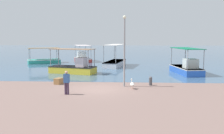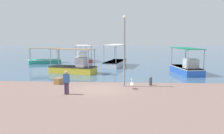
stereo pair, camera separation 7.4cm
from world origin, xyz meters
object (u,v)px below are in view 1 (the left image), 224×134
mooring_bollard (151,81)px  cargo_crate (59,81)px  fishing_boat_center (83,58)px  fisherman_standing (67,82)px  fishing_boat_near_left (187,68)px  fishing_boat_near_right (44,60)px  pelican (132,84)px  lamp_post (124,47)px  fishing_boat_outer (115,62)px  fishing_boat_far_right (74,67)px

mooring_bollard → cargo_crate: (-7.85, 0.12, -0.15)m
fishing_boat_center → fisherman_standing: bearing=-82.9°
fishing_boat_near_left → fishing_boat_near_right: bearing=152.6°
pelican → cargo_crate: pelican is taller
pelican → fisherman_standing: bearing=-155.5°
fishing_boat_center → pelican: fishing_boat_center is taller
fishing_boat_near_left → mooring_bollard: (-4.56, -6.67, -0.25)m
pelican → lamp_post: bearing=124.5°
pelican → fishing_boat_outer: bearing=97.7°
fishing_boat_far_right → cargo_crate: (-0.02, -6.34, -0.39)m
fishing_boat_outer → cargo_crate: (-4.30, -13.00, -0.30)m
lamp_post → mooring_bollard: bearing=16.0°
fishing_boat_near_right → fishing_boat_far_right: bearing=-56.5°
fishing_boat_near_right → fisherman_standing: size_ratio=3.04×
lamp_post → fishing_boat_center: bearing=108.9°
fishing_boat_far_right → lamp_post: 9.41m
lamp_post → cargo_crate: lamp_post is taller
fishing_boat_center → lamp_post: 21.50m
fishing_boat_near_right → mooring_bollard: fishing_boat_near_right is taller
fishing_boat_far_right → pelican: bearing=-52.0°
fishing_boat_near_left → fishing_boat_far_right: size_ratio=1.02×
fishing_boat_center → pelican: size_ratio=6.59×
fishing_boat_outer → fishing_boat_far_right: (-4.28, -6.66, 0.09)m
fishing_boat_near_left → fishing_boat_far_right: 12.39m
fishing_boat_near_left → fisherman_standing: bearing=-136.2°
fishing_boat_outer → lamp_post: lamp_post is taller
fishing_boat_far_right → fisherman_standing: 10.26m
fishing_boat_near_left → lamp_post: 10.28m
pelican → lamp_post: (-0.63, 0.92, 2.85)m
pelican → cargo_crate: 6.50m
fishing_boat_outer → fishing_boat_center: fishing_boat_outer is taller
fishing_boat_near_right → fisherman_standing: 21.91m
mooring_bollard → fishing_boat_near_right: bearing=131.3°
fishing_boat_center → pelican: (7.54, -21.11, -0.21)m
fishing_boat_far_right → pelican: (6.26, -8.01, -0.27)m
cargo_crate → fisherman_standing: bearing=-66.9°
fishing_boat_outer → pelican: (1.98, -14.67, -0.19)m
fishing_boat_center → pelican: bearing=-70.3°
lamp_post → fishing_boat_near_left: bearing=47.2°
pelican → cargo_crate: size_ratio=1.10×
fishing_boat_near_right → fishing_boat_near_left: bearing=-27.4°
fishing_boat_near_left → lamp_post: lamp_post is taller
fishing_boat_outer → fishing_boat_far_right: fishing_boat_outer is taller
lamp_post → mooring_bollard: (2.20, 0.63, -2.82)m
fishing_boat_near_left → fisherman_standing: 14.95m
fishing_boat_near_right → fishing_boat_near_left: size_ratio=0.93×
mooring_bollard → fishing_boat_outer: bearing=105.1°
fisherman_standing → cargo_crate: (-1.62, 3.80, -0.65)m
fishing_boat_far_right → mooring_bollard: size_ratio=7.18×
fishing_boat_center → lamp_post: bearing=-71.1°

